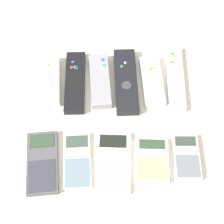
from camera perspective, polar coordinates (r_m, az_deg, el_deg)
name	(u,v)px	position (r m, az deg, el deg)	size (l,w,h in m)	color
ground_plane	(112,123)	(0.94, 0.04, -1.75)	(3.00, 3.00, 0.00)	beige
remote_0	(49,81)	(1.01, -9.62, 4.69)	(0.07, 0.16, 0.03)	white
remote_1	(75,82)	(1.01, -5.64, 4.58)	(0.05, 0.19, 0.02)	black
remote_2	(100,81)	(1.00, -1.86, 4.77)	(0.06, 0.17, 0.02)	gray
remote_3	(126,81)	(1.00, 2.13, 4.73)	(0.06, 0.20, 0.03)	black
remote_4	(152,81)	(1.01, 6.14, 4.71)	(0.06, 0.16, 0.02)	silver
remote_5	(175,77)	(1.03, 9.61, 5.21)	(0.06, 0.21, 0.02)	#B7B7BC
calculator_0	(42,162)	(0.90, -10.56, -7.57)	(0.08, 0.16, 0.02)	#4C4C51
calculator_1	(77,161)	(0.89, -5.34, -7.38)	(0.07, 0.14, 0.01)	#B2B2B7
calculator_2	(113,162)	(0.89, 0.22, -7.62)	(0.09, 0.16, 0.01)	silver
calculator_3	(152,160)	(0.89, 6.13, -7.27)	(0.08, 0.12, 0.02)	beige
calculator_4	(186,157)	(0.91, 11.26, -6.75)	(0.06, 0.11, 0.02)	#B2B2B7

